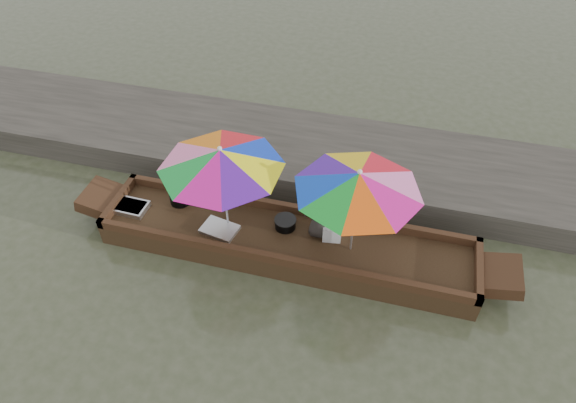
% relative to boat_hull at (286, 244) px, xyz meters
% --- Properties ---
extents(water, '(80.00, 80.00, 0.00)m').
position_rel_boat_hull_xyz_m(water, '(0.00, 0.00, -0.17)').
color(water, '#363D26').
rests_on(water, ground).
extents(dock, '(22.00, 2.20, 0.50)m').
position_rel_boat_hull_xyz_m(dock, '(0.00, 2.20, 0.08)').
color(dock, '#2D2B26').
rests_on(dock, ground).
extents(boat_hull, '(5.86, 1.20, 0.35)m').
position_rel_boat_hull_xyz_m(boat_hull, '(0.00, 0.00, 0.00)').
color(boat_hull, black).
rests_on(boat_hull, water).
extents(cooking_pot, '(0.33, 0.33, 0.18)m').
position_rel_boat_hull_xyz_m(cooking_pot, '(-1.91, 0.30, 0.26)').
color(cooking_pot, black).
rests_on(cooking_pot, boat_hull).
extents(tray_crayfish, '(0.57, 0.40, 0.09)m').
position_rel_boat_hull_xyz_m(tray_crayfish, '(-2.63, -0.07, 0.22)').
color(tray_crayfish, silver).
rests_on(tray_crayfish, boat_hull).
extents(tray_scallop, '(0.62, 0.48, 0.06)m').
position_rel_boat_hull_xyz_m(tray_scallop, '(-1.05, -0.15, 0.21)').
color(tray_scallop, silver).
rests_on(tray_scallop, boat_hull).
extents(charcoal_grill, '(0.33, 0.33, 0.15)m').
position_rel_boat_hull_xyz_m(charcoal_grill, '(-0.07, 0.19, 0.25)').
color(charcoal_grill, black).
rests_on(charcoal_grill, boat_hull).
extents(supply_bag, '(0.31, 0.26, 0.26)m').
position_rel_boat_hull_xyz_m(supply_bag, '(0.69, 0.14, 0.30)').
color(supply_bag, silver).
rests_on(supply_bag, boat_hull).
extents(vendor, '(0.59, 0.48, 1.04)m').
position_rel_boat_hull_xyz_m(vendor, '(0.50, 0.20, 0.70)').
color(vendor, '#2C2724').
rests_on(vendor, boat_hull).
extents(umbrella_bow, '(2.46, 2.46, 1.55)m').
position_rel_boat_hull_xyz_m(umbrella_bow, '(-0.96, 0.00, 0.95)').
color(umbrella_bow, '#FFF514').
rests_on(umbrella_bow, boat_hull).
extents(umbrella_stern, '(1.93, 1.93, 1.55)m').
position_rel_boat_hull_xyz_m(umbrella_stern, '(1.01, 0.00, 0.95)').
color(umbrella_stern, pink).
rests_on(umbrella_stern, boat_hull).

